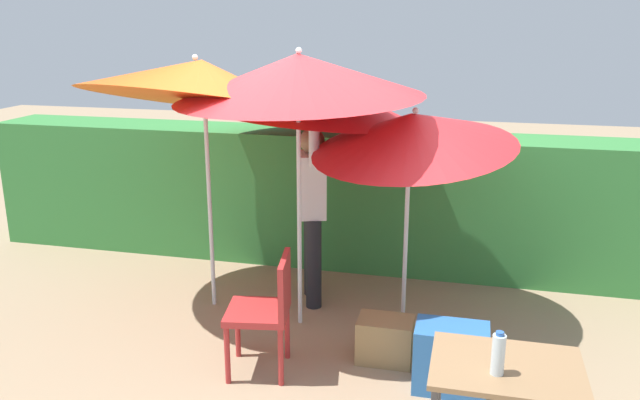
# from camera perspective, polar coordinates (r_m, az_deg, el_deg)

# --- Properties ---
(ground_plane) EXTENTS (24.00, 24.00, 0.00)m
(ground_plane) POSITION_cam_1_polar(r_m,az_deg,el_deg) (5.32, -0.78, -12.36)
(ground_plane) COLOR #9E8466
(hedge_row) EXTENTS (8.00, 0.70, 1.39)m
(hedge_row) POSITION_cam_1_polar(r_m,az_deg,el_deg) (6.72, 3.08, 0.13)
(hedge_row) COLOR #38843D
(hedge_row) RESTS_ON ground_plane
(umbrella_rainbow) EXTENTS (2.01, 2.00, 2.45)m
(umbrella_rainbow) POSITION_cam_1_polar(r_m,az_deg,el_deg) (5.51, -10.59, 10.34)
(umbrella_rainbow) COLOR silver
(umbrella_rainbow) RESTS_ON ground_plane
(umbrella_orange) EXTENTS (1.67, 1.66, 1.97)m
(umbrella_orange) POSITION_cam_1_polar(r_m,az_deg,el_deg) (5.14, 8.18, 6.05)
(umbrella_orange) COLOR silver
(umbrella_orange) RESTS_ON ground_plane
(umbrella_yellow) EXTENTS (2.06, 2.04, 2.14)m
(umbrella_yellow) POSITION_cam_1_polar(r_m,az_deg,el_deg) (5.93, -0.64, 9.21)
(umbrella_yellow) COLOR silver
(umbrella_yellow) RESTS_ON ground_plane
(umbrella_navy) EXTENTS (1.96, 1.96, 2.31)m
(umbrella_navy) POSITION_cam_1_polar(r_m,az_deg,el_deg) (5.03, -1.92, 10.90)
(umbrella_navy) COLOR silver
(umbrella_navy) RESTS_ON ground_plane
(person_vendor) EXTENTS (0.32, 0.55, 1.88)m
(person_vendor) POSITION_cam_1_polar(r_m,az_deg,el_deg) (5.69, -0.68, -0.24)
(person_vendor) COLOR black
(person_vendor) RESTS_ON ground_plane
(chair_plastic) EXTENTS (0.51, 0.51, 0.89)m
(chair_plastic) POSITION_cam_1_polar(r_m,az_deg,el_deg) (4.70, -4.70, -9.41)
(chair_plastic) COLOR #B72D2D
(chair_plastic) RESTS_ON ground_plane
(cooler_box) EXTENTS (0.50, 0.33, 0.47)m
(cooler_box) POSITION_cam_1_polar(r_m,az_deg,el_deg) (4.69, 11.50, -13.56)
(cooler_box) COLOR #2D6BB7
(cooler_box) RESTS_ON ground_plane
(crate_cardboard) EXTENTS (0.42, 0.29, 0.34)m
(crate_cardboard) POSITION_cam_1_polar(r_m,az_deg,el_deg) (5.00, 5.80, -12.21)
(crate_cardboard) COLOR #9E7A4C
(crate_cardboard) RESTS_ON ground_plane
(folding_table) EXTENTS (0.80, 0.60, 0.73)m
(folding_table) POSITION_cam_1_polar(r_m,az_deg,el_deg) (3.71, 16.14, -15.09)
(folding_table) COLOR #4C4C51
(folding_table) RESTS_ON ground_plane
(bottle_water) EXTENTS (0.07, 0.07, 0.24)m
(bottle_water) POSITION_cam_1_polar(r_m,az_deg,el_deg) (3.52, 15.51, -13.01)
(bottle_water) COLOR silver
(bottle_water) RESTS_ON folding_table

